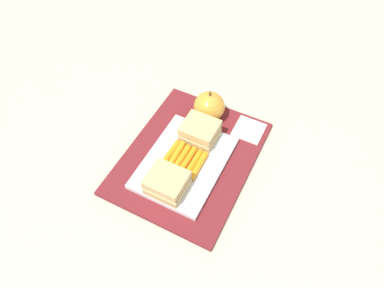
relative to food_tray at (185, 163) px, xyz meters
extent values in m
plane|color=#B7AD99|center=(0.03, 0.00, -0.02)|extent=(2.40, 2.40, 0.00)
cube|color=maroon|center=(0.03, 0.00, -0.01)|extent=(0.36, 0.28, 0.01)
cube|color=white|center=(0.00, 0.00, 0.00)|extent=(0.23, 0.17, 0.01)
cube|color=tan|center=(-0.08, 0.00, 0.01)|extent=(0.07, 0.08, 0.02)
cube|color=beige|center=(-0.08, 0.00, 0.03)|extent=(0.07, 0.07, 0.01)
cube|color=tan|center=(-0.08, 0.00, 0.04)|extent=(0.07, 0.08, 0.02)
cube|color=tan|center=(0.08, 0.00, 0.01)|extent=(0.07, 0.08, 0.02)
cube|color=beige|center=(0.08, 0.00, 0.03)|extent=(0.07, 0.07, 0.01)
cube|color=tan|center=(0.08, 0.00, 0.04)|extent=(0.07, 0.08, 0.02)
cylinder|color=orange|center=(0.00, -0.04, 0.01)|extent=(0.08, 0.01, 0.01)
cylinder|color=orange|center=(0.00, -0.02, 0.01)|extent=(0.08, 0.01, 0.02)
cylinder|color=orange|center=(0.00, -0.01, 0.01)|extent=(0.08, 0.01, 0.02)
cylinder|color=orange|center=(0.00, 0.01, 0.01)|extent=(0.08, 0.01, 0.02)
cylinder|color=orange|center=(0.00, 0.02, 0.01)|extent=(0.08, 0.01, 0.02)
cylinder|color=orange|center=(0.00, 0.04, 0.01)|extent=(0.08, 0.01, 0.02)
sphere|color=gold|center=(0.15, 0.01, 0.03)|extent=(0.08, 0.08, 0.08)
cylinder|color=brown|center=(0.15, 0.01, 0.08)|extent=(0.01, 0.01, 0.01)
cube|color=white|center=(0.16, -0.09, 0.00)|extent=(0.07, 0.07, 0.00)
camera|label=1|loc=(-0.40, -0.22, 0.68)|focal=33.69mm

